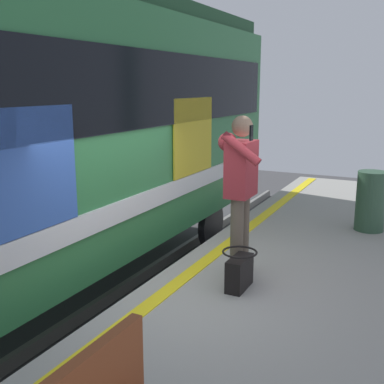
{
  "coord_description": "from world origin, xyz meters",
  "views": [
    {
      "loc": [
        4.19,
        2.48,
        2.98
      ],
      "look_at": [
        -0.22,
        0.3,
        1.88
      ],
      "focal_mm": 44.62,
      "sensor_mm": 36.0,
      "label": 1
    }
  ],
  "objects": [
    {
      "name": "safety_line",
      "position": [
        0.0,
        0.3,
        0.98
      ],
      "size": [
        12.4,
        0.16,
        0.01
      ],
      "primitive_type": "cube",
      "color": "yellow",
      "rests_on": "platform"
    },
    {
      "name": "track_rail_near",
      "position": [
        0.0,
        -1.3,
        0.08
      ],
      "size": [
        16.45,
        0.08,
        0.16
      ],
      "primitive_type": "cube",
      "color": "slate",
      "rests_on": "ground"
    },
    {
      "name": "ground_plane",
      "position": [
        0.0,
        0.0,
        0.0
      ],
      "size": [
        24.05,
        24.05,
        0.0
      ],
      "primitive_type": "plane",
      "color": "#3D3D3F"
    },
    {
      "name": "passenger",
      "position": [
        -0.43,
        0.76,
        1.99
      ],
      "size": [
        0.57,
        0.55,
        1.7
      ],
      "color": "brown",
      "rests_on": "platform"
    },
    {
      "name": "trash_bin",
      "position": [
        -2.72,
        1.85,
        1.4
      ],
      "size": [
        0.4,
        0.4,
        0.84
      ],
      "primitive_type": "cylinder",
      "color": "#2D4C38",
      "rests_on": "platform"
    },
    {
      "name": "handbag",
      "position": [
        -0.04,
        0.92,
        1.16
      ],
      "size": [
        0.39,
        0.35,
        0.39
      ],
      "color": "black",
      "rests_on": "platform"
    },
    {
      "name": "train_carriage",
      "position": [
        -0.3,
        -2.01,
        2.52
      ],
      "size": [
        9.06,
        3.03,
        3.97
      ],
      "color": "#2D723F",
      "rests_on": "ground"
    }
  ]
}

